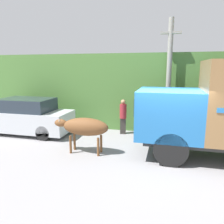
{
  "coord_description": "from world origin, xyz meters",
  "views": [
    {
      "loc": [
        -0.12,
        -7.35,
        3.16
      ],
      "look_at": [
        -2.04,
        0.31,
        1.56
      ],
      "focal_mm": 35.0,
      "sensor_mm": 36.0,
      "label": 1
    }
  ],
  "objects_px": {
    "brown_cow": "(84,127)",
    "pedestrian_on_hill": "(123,115)",
    "utility_pole": "(169,77)",
    "parked_suv": "(26,117)"
  },
  "relations": [
    {
      "from": "parked_suv",
      "to": "pedestrian_on_hill",
      "type": "height_order",
      "value": "parked_suv"
    },
    {
      "from": "utility_pole",
      "to": "pedestrian_on_hill",
      "type": "bearing_deg",
      "value": -173.32
    },
    {
      "from": "brown_cow",
      "to": "pedestrian_on_hill",
      "type": "xyz_separation_m",
      "value": [
        0.93,
        2.75,
        -0.07
      ]
    },
    {
      "from": "brown_cow",
      "to": "parked_suv",
      "type": "distance_m",
      "value": 4.03
    },
    {
      "from": "utility_pole",
      "to": "brown_cow",
      "type": "bearing_deg",
      "value": -134.86
    },
    {
      "from": "pedestrian_on_hill",
      "to": "utility_pole",
      "type": "height_order",
      "value": "utility_pole"
    },
    {
      "from": "parked_suv",
      "to": "utility_pole",
      "type": "distance_m",
      "value": 7.05
    },
    {
      "from": "brown_cow",
      "to": "pedestrian_on_hill",
      "type": "height_order",
      "value": "pedestrian_on_hill"
    },
    {
      "from": "brown_cow",
      "to": "utility_pole",
      "type": "xyz_separation_m",
      "value": [
        2.97,
        2.99,
        1.77
      ]
    },
    {
      "from": "brown_cow",
      "to": "pedestrian_on_hill",
      "type": "distance_m",
      "value": 2.9
    }
  ]
}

